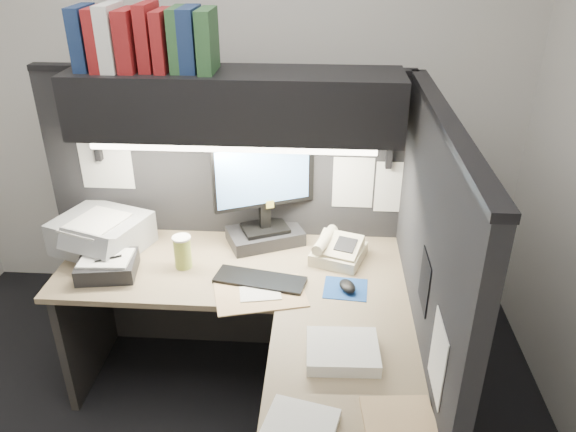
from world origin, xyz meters
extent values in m
cube|color=silver|center=(0.00, 1.50, 1.35)|extent=(3.50, 0.04, 2.70)
cube|color=black|center=(0.03, 0.93, 0.80)|extent=(1.90, 0.06, 1.60)
cube|color=black|center=(0.98, 0.18, 0.80)|extent=(0.06, 1.50, 1.60)
cube|color=#7E6950|center=(0.10, 0.56, 0.71)|extent=(1.70, 0.68, 0.03)
cube|color=#7E6950|center=(0.65, -0.21, 0.71)|extent=(0.60, 0.85, 0.03)
cube|color=#2A2725|center=(0.10, 0.86, 0.35)|extent=(1.61, 0.02, 0.70)
cube|color=#2A2725|center=(-0.70, 0.56, 0.35)|extent=(0.04, 0.61, 0.70)
cube|color=black|center=(0.12, 0.75, 1.50)|extent=(1.55, 0.34, 0.30)
cylinder|color=white|center=(0.12, 0.61, 1.33)|extent=(1.32, 0.04, 0.04)
cube|color=black|center=(0.25, 0.81, 0.77)|extent=(0.44, 0.37, 0.07)
cube|color=black|center=(0.25, 0.81, 0.89)|extent=(0.07, 0.06, 0.13)
cube|color=black|center=(0.25, 0.80, 1.13)|extent=(0.50, 0.25, 0.35)
cube|color=#72ADFA|center=(0.25, 0.78, 1.13)|extent=(0.45, 0.20, 0.31)
cube|color=black|center=(0.26, 0.43, 0.74)|extent=(0.45, 0.22, 0.02)
cube|color=navy|center=(0.66, 0.39, 0.73)|extent=(0.22, 0.20, 0.00)
ellipsoid|color=black|center=(0.67, 0.38, 0.75)|extent=(0.10, 0.12, 0.04)
cube|color=beige|center=(0.63, 0.66, 0.78)|extent=(0.31, 0.31, 0.10)
cylinder|color=#D0C853|center=(-0.13, 0.53, 0.81)|extent=(0.10, 0.10, 0.16)
cube|color=#999C9F|center=(-0.59, 0.69, 0.82)|extent=(0.52, 0.48, 0.17)
cube|color=black|center=(-0.48, 0.45, 0.77)|extent=(0.30, 0.27, 0.08)
cube|color=tan|center=(0.27, 0.32, 0.73)|extent=(0.46, 0.36, 0.01)
cube|color=white|center=(0.64, -0.07, 0.76)|extent=(0.29, 0.25, 0.05)
cube|color=tan|center=(0.83, -0.44, 0.74)|extent=(0.27, 0.33, 0.02)
cube|color=navy|center=(-0.55, 0.76, 1.79)|extent=(0.07, 0.22, 0.27)
cube|color=maroon|center=(-0.47, 0.74, 1.79)|extent=(0.05, 0.22, 0.27)
cube|color=silver|center=(-0.41, 0.74, 1.79)|extent=(0.07, 0.22, 0.29)
cube|color=maroon|center=(-0.34, 0.74, 1.78)|extent=(0.07, 0.22, 0.27)
cube|color=maroon|center=(-0.25, 0.76, 1.79)|extent=(0.06, 0.22, 0.29)
cube|color=maroon|center=(-0.18, 0.75, 1.78)|extent=(0.05, 0.22, 0.26)
cube|color=#274F2A|center=(-0.12, 0.76, 1.79)|extent=(0.05, 0.22, 0.27)
cube|color=navy|center=(-0.06, 0.76, 1.79)|extent=(0.07, 0.22, 0.27)
cube|color=#274F2A|center=(0.02, 0.73, 1.78)|extent=(0.06, 0.22, 0.27)
cube|color=white|center=(0.70, 0.90, 1.05)|extent=(0.21, 0.00, 0.28)
cube|color=white|center=(0.92, 0.90, 1.03)|extent=(0.21, 0.00, 0.28)
cube|color=white|center=(-0.60, 0.90, 1.15)|extent=(0.28, 0.00, 0.34)
cube|color=black|center=(0.95, 0.04, 1.02)|extent=(0.00, 0.18, 0.22)
cube|color=white|center=(0.95, -0.31, 0.95)|extent=(0.00, 0.21, 0.28)
camera|label=1|loc=(0.54, -1.78, 2.23)|focal=35.00mm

